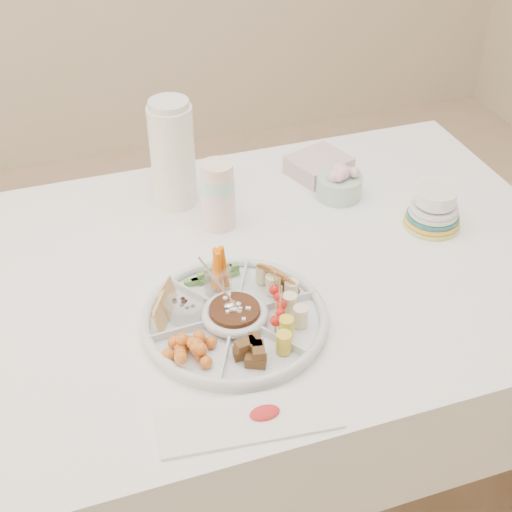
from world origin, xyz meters
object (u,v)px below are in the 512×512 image
object	(u,v)px
thermos	(172,153)
plate_stack	(434,210)
party_tray	(235,316)
dining_table	(256,378)

from	to	relation	value
thermos	plate_stack	xyz separation A→B (m)	(0.57, -0.31, -0.10)
party_tray	plate_stack	bearing A→B (deg)	18.31
thermos	dining_table	bearing A→B (deg)	-70.87
plate_stack	party_tray	bearing A→B (deg)	-161.69
party_tray	thermos	distance (m)	0.51
dining_table	plate_stack	size ratio (longest dim) A/B	10.94
thermos	plate_stack	bearing A→B (deg)	-28.23
dining_table	plate_stack	distance (m)	0.63
dining_table	thermos	bearing A→B (deg)	109.13
thermos	plate_stack	size ratio (longest dim) A/B	2.07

